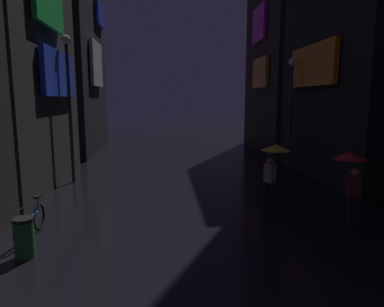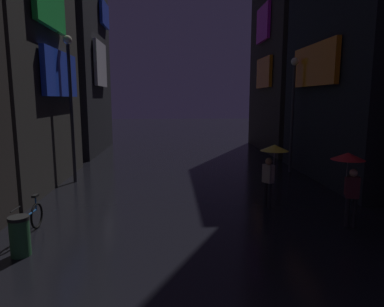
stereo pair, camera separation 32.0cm
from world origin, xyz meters
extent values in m
cube|color=#264CF9|center=(-5.35, 13.09, 4.57)|extent=(0.20, 3.97, 1.83)
cube|color=black|center=(-7.50, 21.94, 6.88)|extent=(4.00, 7.88, 13.76)
cube|color=white|center=(-5.35, 21.44, 5.76)|extent=(0.20, 3.09, 2.80)
cube|color=#264CF9|center=(-5.35, 23.55, 9.33)|extent=(0.20, 2.48, 1.63)
cube|color=orange|center=(5.35, 13.12, 4.99)|extent=(0.20, 4.25, 1.77)
cube|color=#2D2826|center=(7.50, 21.94, 8.55)|extent=(4.00, 7.87, 17.11)
cube|color=orange|center=(5.35, 21.18, 5.26)|extent=(0.20, 3.12, 1.96)
cube|color=#F226D8|center=(5.35, 21.77, 8.48)|extent=(0.20, 2.76, 2.27)
cylinder|color=black|center=(2.28, 9.17, 0.42)|extent=(0.12, 0.12, 0.85)
cylinder|color=black|center=(2.37, 9.02, 0.42)|extent=(0.12, 0.12, 0.85)
cube|color=gray|center=(2.33, 9.10, 1.15)|extent=(0.36, 0.40, 0.60)
sphere|color=#9E7051|center=(2.33, 9.10, 1.56)|extent=(0.22, 0.22, 0.22)
cylinder|color=gray|center=(2.46, 8.97, 1.20)|extent=(0.09, 0.09, 0.50)
cylinder|color=slate|center=(2.46, 8.97, 1.53)|extent=(0.02, 0.02, 0.77)
cone|color=yellow|center=(2.46, 8.97, 2.02)|extent=(0.90, 0.90, 0.20)
cylinder|color=black|center=(4.25, 7.20, 0.42)|extent=(0.12, 0.12, 0.85)
cylinder|color=black|center=(4.08, 7.27, 0.42)|extent=(0.12, 0.12, 0.85)
cube|color=#4C1E23|center=(4.16, 7.24, 1.15)|extent=(0.39, 0.32, 0.60)
sphere|color=tan|center=(4.16, 7.24, 1.56)|extent=(0.22, 0.22, 0.22)
cylinder|color=#4C1E23|center=(3.98, 7.25, 1.20)|extent=(0.09, 0.09, 0.50)
cylinder|color=slate|center=(3.98, 7.25, 1.53)|extent=(0.02, 0.02, 0.77)
cone|color=red|center=(3.98, 7.25, 2.02)|extent=(0.90, 0.90, 0.20)
torus|color=black|center=(-4.63, 6.60, 0.36)|extent=(0.10, 0.72, 0.72)
torus|color=black|center=(-4.57, 7.70, 0.36)|extent=(0.10, 0.72, 0.72)
cylinder|color=#1E59A5|center=(-4.60, 7.15, 0.54)|extent=(0.10, 1.00, 0.05)
cylinder|color=#1E59A5|center=(-4.57, 7.70, 0.71)|extent=(0.04, 0.04, 0.40)
cube|color=black|center=(-4.57, 7.70, 0.93)|extent=(0.13, 0.25, 0.06)
cylinder|color=black|center=(-4.63, 6.60, 0.91)|extent=(0.05, 0.45, 0.03)
cylinder|color=#2D2D33|center=(5.00, 14.52, 2.56)|extent=(0.14, 0.14, 5.11)
sphere|color=#F9EFCC|center=(5.00, 14.52, 5.29)|extent=(0.36, 0.36, 0.36)
cylinder|color=#2D2D33|center=(-5.00, 13.11, 2.88)|extent=(0.14, 0.14, 5.75)
sphere|color=#F9EFCC|center=(-5.00, 13.11, 5.93)|extent=(0.36, 0.36, 0.36)
cylinder|color=#265933|center=(-4.30, 5.99, 0.42)|extent=(0.44, 0.44, 0.85)
cylinder|color=black|center=(-4.30, 5.99, 0.89)|extent=(0.46, 0.46, 0.08)
camera|label=1|loc=(-1.15, -1.61, 3.57)|focal=32.00mm
camera|label=2|loc=(-0.83, -1.64, 3.57)|focal=32.00mm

